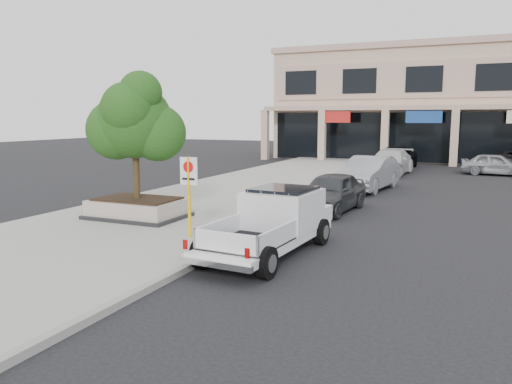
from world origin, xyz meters
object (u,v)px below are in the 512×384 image
(curb_car_b, at_px, (369,173))
(planter, at_px, (138,208))
(curb_car_c, at_px, (390,162))
(pickup_truck, at_px, (268,224))
(lot_car_a, at_px, (496,164))
(curb_car_a, at_px, (331,192))
(planter_tree, at_px, (141,121))
(no_parking_sign, at_px, (189,186))
(curb_car_d, at_px, (395,158))

(curb_car_b, bearing_deg, planter, -110.37)
(curb_car_c, bearing_deg, pickup_truck, -85.70)
(lot_car_a, bearing_deg, curb_car_a, 164.84)
(planter, xyz_separation_m, planter_tree, (0.13, 0.15, 2.94))
(no_parking_sign, distance_m, pickup_truck, 2.70)
(curb_car_b, distance_m, lot_car_a, 11.31)
(curb_car_b, relative_size, curb_car_c, 0.93)
(curb_car_c, xyz_separation_m, lot_car_a, (6.08, 2.32, -0.10))
(planter, height_order, curb_car_d, curb_car_d)
(planter, xyz_separation_m, curb_car_c, (5.61, 18.10, 0.31))
(no_parking_sign, relative_size, pickup_truck, 0.44)
(pickup_truck, height_order, curb_car_b, pickup_truck)
(no_parking_sign, distance_m, curb_car_c, 20.00)
(curb_car_a, height_order, lot_car_a, curb_car_a)
(planter, relative_size, no_parking_sign, 1.39)
(pickup_truck, distance_m, curb_car_b, 12.90)
(curb_car_d, xyz_separation_m, lot_car_a, (6.31, -1.30, -0.07))
(curb_car_b, bearing_deg, lot_car_a, 65.81)
(no_parking_sign, relative_size, curb_car_c, 0.43)
(no_parking_sign, height_order, curb_car_d, no_parking_sign)
(no_parking_sign, xyz_separation_m, curb_car_a, (2.41, 6.28, -0.89))
(planter_tree, relative_size, curb_car_c, 0.74)
(curb_car_d, height_order, lot_car_a, curb_car_d)
(pickup_truck, distance_m, curb_car_d, 23.82)
(curb_car_c, relative_size, curb_car_d, 0.99)
(curb_car_c, xyz_separation_m, curb_car_d, (-0.23, 3.62, -0.02))
(planter_tree, bearing_deg, planter, -131.03)
(pickup_truck, height_order, curb_car_c, pickup_truck)
(pickup_truck, xyz_separation_m, curb_car_d, (-0.30, 23.81, -0.07))
(curb_car_a, bearing_deg, planter_tree, -135.41)
(planter, height_order, lot_car_a, lot_car_a)
(planter, xyz_separation_m, curb_car_d, (5.38, 21.72, 0.28))
(no_parking_sign, xyz_separation_m, curb_car_c, (2.49, 19.83, -0.85))
(no_parking_sign, distance_m, curb_car_b, 12.82)
(planter_tree, distance_m, curb_car_a, 7.45)
(planter_tree, bearing_deg, curb_car_a, 39.14)
(planter, bearing_deg, curb_car_c, 72.78)
(planter, relative_size, planter_tree, 0.80)
(curb_car_b, bearing_deg, pickup_truck, -82.66)
(lot_car_a, bearing_deg, curb_car_c, 116.93)
(planter_tree, xyz_separation_m, no_parking_sign, (2.99, -1.88, -1.78))
(curb_car_c, bearing_deg, curb_car_b, -84.93)
(no_parking_sign, bearing_deg, curb_car_c, 82.85)
(planter, xyz_separation_m, curb_car_a, (5.53, 4.55, 0.27))
(curb_car_b, height_order, curb_car_c, curb_car_b)
(planter, height_order, no_parking_sign, no_parking_sign)
(planter, relative_size, pickup_truck, 0.61)
(curb_car_a, bearing_deg, no_parking_sign, -105.55)
(curb_car_b, relative_size, lot_car_a, 1.25)
(planter_tree, bearing_deg, no_parking_sign, -32.25)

